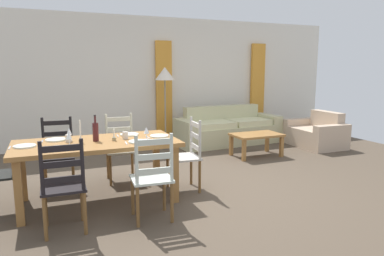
{
  "coord_description": "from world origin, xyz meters",
  "views": [
    {
      "loc": [
        -1.89,
        -4.21,
        1.61
      ],
      "look_at": [
        0.07,
        0.48,
        0.75
      ],
      "focal_mm": 32.99,
      "sensor_mm": 36.0,
      "label": 1
    }
  ],
  "objects_px": {
    "armchair_upholstered": "(317,134)",
    "coffee_cup_secondary": "(68,138)",
    "coffee_table": "(256,137)",
    "wine_bottle": "(96,131)",
    "dining_table": "(97,148)",
    "wine_glass_near_right": "(146,131)",
    "coffee_cup_primary": "(125,135)",
    "dining_chair_far_left": "(58,154)",
    "wine_glass_near_left": "(69,136)",
    "couch": "(227,130)",
    "standing_lamp": "(165,79)",
    "dining_chair_near_left": "(63,186)",
    "dining_chair_far_right": "(121,148)",
    "dining_chair_near_right": "(152,177)",
    "wine_glass_far_left": "(69,132)",
    "dining_chair_head_east": "(187,155)"
  },
  "relations": [
    {
      "from": "dining_chair_head_east",
      "to": "coffee_table",
      "type": "relative_size",
      "value": 1.07
    },
    {
      "from": "dining_chair_far_right",
      "to": "wine_glass_far_left",
      "type": "relative_size",
      "value": 5.96
    },
    {
      "from": "wine_glass_far_left",
      "to": "coffee_cup_secondary",
      "type": "distance_m",
      "value": 0.1
    },
    {
      "from": "coffee_cup_secondary",
      "to": "armchair_upholstered",
      "type": "bearing_deg",
      "value": 15.3
    },
    {
      "from": "couch",
      "to": "wine_glass_near_right",
      "type": "bearing_deg",
      "value": -134.5
    },
    {
      "from": "dining_chair_far_right",
      "to": "dining_chair_head_east",
      "type": "relative_size",
      "value": 1.0
    },
    {
      "from": "wine_glass_far_left",
      "to": "dining_chair_head_east",
      "type": "bearing_deg",
      "value": -6.45
    },
    {
      "from": "dining_chair_near_left",
      "to": "coffee_cup_secondary",
      "type": "xyz_separation_m",
      "value": [
        0.11,
        0.81,
        0.32
      ]
    },
    {
      "from": "dining_chair_head_east",
      "to": "wine_glass_near_right",
      "type": "height_order",
      "value": "dining_chair_head_east"
    },
    {
      "from": "dining_chair_near_left",
      "to": "dining_chair_far_right",
      "type": "height_order",
      "value": "same"
    },
    {
      "from": "coffee_cup_secondary",
      "to": "couch",
      "type": "bearing_deg",
      "value": 34.6
    },
    {
      "from": "coffee_cup_primary",
      "to": "coffee_cup_secondary",
      "type": "relative_size",
      "value": 1.0
    },
    {
      "from": "dining_chair_far_left",
      "to": "wine_bottle",
      "type": "distance_m",
      "value": 0.9
    },
    {
      "from": "coffee_cup_secondary",
      "to": "dining_chair_near_right",
      "type": "bearing_deg",
      "value": -48.47
    },
    {
      "from": "coffee_table",
      "to": "wine_bottle",
      "type": "bearing_deg",
      "value": -158.73
    },
    {
      "from": "dining_chair_near_left",
      "to": "dining_chair_near_right",
      "type": "bearing_deg",
      "value": -3.77
    },
    {
      "from": "coffee_table",
      "to": "dining_chair_near_left",
      "type": "bearing_deg",
      "value": -150.85
    },
    {
      "from": "dining_chair_far_left",
      "to": "coffee_cup_primary",
      "type": "relative_size",
      "value": 10.67
    },
    {
      "from": "dining_chair_near_left",
      "to": "dining_chair_head_east",
      "type": "distance_m",
      "value": 1.74
    },
    {
      "from": "wine_glass_near_right",
      "to": "coffee_cup_primary",
      "type": "height_order",
      "value": "wine_glass_near_right"
    },
    {
      "from": "couch",
      "to": "coffee_table",
      "type": "xyz_separation_m",
      "value": [
        -0.04,
        -1.22,
        0.06
      ]
    },
    {
      "from": "dining_table",
      "to": "couch",
      "type": "height_order",
      "value": "couch"
    },
    {
      "from": "coffee_cup_primary",
      "to": "coffee_table",
      "type": "xyz_separation_m",
      "value": [
        2.68,
        1.19,
        -0.44
      ]
    },
    {
      "from": "dining_table",
      "to": "dining_chair_near_right",
      "type": "height_order",
      "value": "dining_chair_near_right"
    },
    {
      "from": "dining_chair_far_right",
      "to": "standing_lamp",
      "type": "xyz_separation_m",
      "value": [
        1.3,
        1.85,
        0.93
      ]
    },
    {
      "from": "standing_lamp",
      "to": "coffee_cup_secondary",
      "type": "bearing_deg",
      "value": -128.98
    },
    {
      "from": "wine_glass_near_left",
      "to": "standing_lamp",
      "type": "relative_size",
      "value": 0.1
    },
    {
      "from": "coffee_cup_secondary",
      "to": "coffee_table",
      "type": "height_order",
      "value": "coffee_cup_secondary"
    },
    {
      "from": "wine_glass_near_left",
      "to": "dining_chair_near_left",
      "type": "bearing_deg",
      "value": -100.34
    },
    {
      "from": "dining_chair_near_right",
      "to": "coffee_table",
      "type": "height_order",
      "value": "dining_chair_near_right"
    },
    {
      "from": "dining_chair_near_right",
      "to": "dining_chair_far_right",
      "type": "xyz_separation_m",
      "value": [
        -0.02,
        1.53,
        0.0
      ]
    },
    {
      "from": "wine_glass_near_left",
      "to": "coffee_cup_primary",
      "type": "xyz_separation_m",
      "value": [
        0.66,
        0.13,
        -0.07
      ]
    },
    {
      "from": "dining_chair_far_right",
      "to": "dining_table",
      "type": "bearing_deg",
      "value": -119.8
    },
    {
      "from": "wine_glass_near_left",
      "to": "armchair_upholstered",
      "type": "distance_m",
      "value": 5.29
    },
    {
      "from": "armchair_upholstered",
      "to": "coffee_cup_secondary",
      "type": "bearing_deg",
      "value": -164.7
    },
    {
      "from": "dining_chair_near_left",
      "to": "couch",
      "type": "distance_m",
      "value": 4.71
    },
    {
      "from": "dining_table",
      "to": "wine_bottle",
      "type": "xyz_separation_m",
      "value": [
        -0.01,
        0.02,
        0.2
      ]
    },
    {
      "from": "dining_chair_near_left",
      "to": "dining_chair_head_east",
      "type": "bearing_deg",
      "value": 24.22
    },
    {
      "from": "wine_glass_near_right",
      "to": "standing_lamp",
      "type": "xyz_separation_m",
      "value": [
        1.15,
        2.72,
        0.55
      ]
    },
    {
      "from": "dining_chair_far_right",
      "to": "dining_chair_far_left",
      "type": "bearing_deg",
      "value": -178.1
    },
    {
      "from": "coffee_cup_secondary",
      "to": "standing_lamp",
      "type": "distance_m",
      "value": 3.3
    },
    {
      "from": "coffee_cup_primary",
      "to": "dining_chair_far_left",
      "type": "bearing_deg",
      "value": 137.36
    },
    {
      "from": "couch",
      "to": "armchair_upholstered",
      "type": "bearing_deg",
      "value": -30.81
    },
    {
      "from": "dining_chair_far_left",
      "to": "wine_glass_near_left",
      "type": "relative_size",
      "value": 5.96
    },
    {
      "from": "wine_bottle",
      "to": "coffee_cup_secondary",
      "type": "height_order",
      "value": "wine_bottle"
    },
    {
      "from": "armchair_upholstered",
      "to": "dining_table",
      "type": "bearing_deg",
      "value": -162.86
    },
    {
      "from": "wine_glass_near_right",
      "to": "coffee_cup_primary",
      "type": "xyz_separation_m",
      "value": [
        -0.23,
        0.13,
        -0.07
      ]
    },
    {
      "from": "dining_chair_head_east",
      "to": "coffee_table",
      "type": "height_order",
      "value": "dining_chair_head_east"
    },
    {
      "from": "dining_chair_near_right",
      "to": "coffee_cup_primary",
      "type": "height_order",
      "value": "dining_chair_near_right"
    },
    {
      "from": "wine_bottle",
      "to": "wine_glass_near_right",
      "type": "height_order",
      "value": "wine_bottle"
    }
  ]
}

